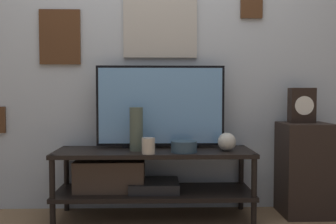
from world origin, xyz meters
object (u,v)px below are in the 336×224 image
Objects in this scene: vase_tall_ceramic at (136,129)px; vase_round_glass at (227,142)px; television at (160,106)px; candle_jar at (148,146)px; vase_wide_bowl at (184,147)px; mantel_clock at (302,105)px.

vase_round_glass is at bearing -2.31° from vase_tall_ceramic.
television is 0.40m from candle_jar.
television is at bearing 126.52° from vase_wide_bowl.
vase_tall_ceramic is (-0.65, 0.03, 0.09)m from vase_round_glass.
mantel_clock is (1.07, -0.01, 0.00)m from television.
mantel_clock is at bearing -0.73° from television.
candle_jar reaches higher than vase_wide_bowl.
mantel_clock reaches higher than vase_round_glass.
vase_round_glass is 1.19× the size of candle_jar.
television is at bearing 73.21° from candle_jar.
television is 8.69× the size of candle_jar.
vase_round_glass reaches higher than candle_jar.
vase_tall_ceramic reaches higher than vase_wide_bowl.
candle_jar is 0.42× the size of mantel_clock.
vase_wide_bowl is at bearing 14.47° from candle_jar.
vase_round_glass is 0.66m from vase_tall_ceramic.
vase_tall_ceramic is 0.37m from vase_wide_bowl.
vase_wide_bowl is (0.34, -0.09, -0.12)m from vase_tall_ceramic.
candle_jar is 1.22m from mantel_clock.
television is 0.39m from vase_wide_bowl.
television is 5.27× the size of vase_wide_bowl.
vase_tall_ceramic is 1.72× the size of vase_wide_bowl.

